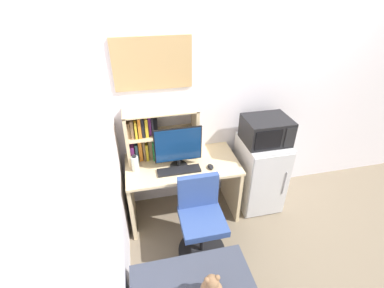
# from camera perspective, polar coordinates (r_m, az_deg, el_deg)

# --- Properties ---
(wall_back) EXTENTS (6.40, 0.04, 2.60)m
(wall_back) POSITION_cam_1_polar(r_m,az_deg,el_deg) (3.39, 19.91, 10.21)
(wall_back) COLOR silver
(wall_back) RESTS_ON ground_plane
(wall_left) EXTENTS (0.04, 4.40, 2.60)m
(wall_left) POSITION_cam_1_polar(r_m,az_deg,el_deg) (1.58, -18.72, -17.47)
(wall_left) COLOR silver
(wall_left) RESTS_ON ground_plane
(desk) EXTENTS (1.21, 0.64, 0.74)m
(desk) POSITION_cam_1_polar(r_m,az_deg,el_deg) (3.05, -1.98, -7.50)
(desk) COLOR beige
(desk) RESTS_ON ground_plane
(hutch_bookshelf) EXTENTS (0.76, 0.27, 0.57)m
(hutch_bookshelf) POSITION_cam_1_polar(r_m,az_deg,el_deg) (2.90, -8.55, 2.03)
(hutch_bookshelf) COLOR beige
(hutch_bookshelf) RESTS_ON desk
(monitor) EXTENTS (0.49, 0.18, 0.46)m
(monitor) POSITION_cam_1_polar(r_m,az_deg,el_deg) (2.73, -2.93, -0.59)
(monitor) COLOR black
(monitor) RESTS_ON desk
(keyboard) EXTENTS (0.44, 0.12, 0.02)m
(keyboard) POSITION_cam_1_polar(r_m,az_deg,el_deg) (2.80, -2.75, -5.61)
(keyboard) COLOR black
(keyboard) RESTS_ON desk
(computer_mouse) EXTENTS (0.06, 0.09, 0.03)m
(computer_mouse) POSITION_cam_1_polar(r_m,az_deg,el_deg) (2.84, 3.92, -4.81)
(computer_mouse) COLOR black
(computer_mouse) RESTS_ON desk
(water_bottle) EXTENTS (0.07, 0.07, 0.19)m
(water_bottle) POSITION_cam_1_polar(r_m,az_deg,el_deg) (2.82, -11.91, -4.04)
(water_bottle) COLOR silver
(water_bottle) RESTS_ON desk
(mini_fridge) EXTENTS (0.48, 0.57, 0.88)m
(mini_fridge) POSITION_cam_1_polar(r_m,az_deg,el_deg) (3.36, 14.01, -5.91)
(mini_fridge) COLOR silver
(mini_fridge) RESTS_ON ground_plane
(microwave) EXTENTS (0.49, 0.40, 0.28)m
(microwave) POSITION_cam_1_polar(r_m,az_deg,el_deg) (3.05, 15.40, 2.81)
(microwave) COLOR black
(microwave) RESTS_ON mini_fridge
(desk_chair) EXTENTS (0.48, 0.48, 0.86)m
(desk_chair) POSITION_cam_1_polar(r_m,az_deg,el_deg) (2.78, 1.90, -16.17)
(desk_chair) COLOR black
(desk_chair) RESTS_ON ground_plane
(wall_corkboard) EXTENTS (0.77, 0.02, 0.51)m
(wall_corkboard) POSITION_cam_1_polar(r_m,az_deg,el_deg) (2.73, -8.30, 16.40)
(wall_corkboard) COLOR tan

